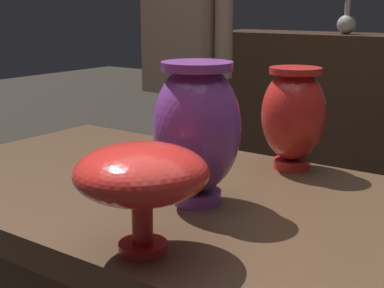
{
  "coord_description": "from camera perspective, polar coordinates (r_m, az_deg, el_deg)",
  "views": [
    {
      "loc": [
        0.59,
        -0.81,
        1.14
      ],
      "look_at": [
        0.02,
        -0.02,
        0.9
      ],
      "focal_mm": 52.38,
      "sensor_mm": 36.0,
      "label": 1
    }
  ],
  "objects": [
    {
      "name": "shelf_vase_left",
      "position": [
        3.16,
        15.47,
        11.87
      ],
      "size": [
        0.1,
        0.1,
        0.2
      ],
      "color": "gray",
      "rests_on": "back_display_shelf"
    },
    {
      "name": "vase_left_accent",
      "position": [
        1.2,
        10.3,
        2.99
      ],
      "size": [
        0.14,
        0.14,
        0.22
      ],
      "color": "red",
      "rests_on": "display_plinth"
    },
    {
      "name": "visitor_near_left",
      "position": [
        2.32,
        -0.75,
        8.95
      ],
      "size": [
        0.47,
        0.21,
        1.6
      ],
      "rotation": [
        0.0,
        0.0,
        3.06
      ],
      "color": "#333847",
      "rests_on": "ground_plane"
    },
    {
      "name": "vase_tall_behind",
      "position": [
        0.77,
        -5.17,
        -3.26
      ],
      "size": [
        0.19,
        0.19,
        0.16
      ],
      "color": "red",
      "rests_on": "display_plinth"
    },
    {
      "name": "vase_centerpiece",
      "position": [
        0.97,
        0.5,
        1.65
      ],
      "size": [
        0.15,
        0.15,
        0.25
      ],
      "color": "#7A388E",
      "rests_on": "display_plinth"
    }
  ]
}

